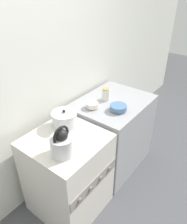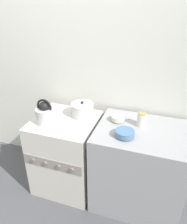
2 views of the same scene
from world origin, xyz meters
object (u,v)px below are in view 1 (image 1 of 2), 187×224
Objects in this scene: kettle at (62,144)px; stove at (68,174)px; storage_jar at (106,94)px; small_ceramic_bowl at (92,105)px; cooking_pot at (65,119)px; enamel_bowl at (118,108)px.

stove is at bearing 38.37° from kettle.
kettle is 0.93m from storage_jar.
small_ceramic_bowl is (0.68, 0.23, -0.05)m from kettle.
storage_jar is (0.23, -0.01, 0.03)m from small_ceramic_bowl.
cooking_pot is at bearing 44.12° from stove.
cooking_pot is (0.29, 0.26, -0.03)m from kettle.
stove is at bearing 169.09° from enamel_bowl.
enamel_bowl is 1.26× the size of storage_jar.
small_ceramic_bowl reaches higher than stove.
enamel_bowl reaches higher than stove.
small_ceramic_bowl is at bearing -3.58° from cooking_pot.
storage_jar reaches higher than stove.
kettle reaches higher than stove.
enamel_bowl is 1.36× the size of small_ceramic_bowl.
kettle is 0.72m from small_ceramic_bowl.
kettle is 1.92× the size of storage_jar.
enamel_bowl is (0.50, -0.27, -0.02)m from cooking_pot.
stove is 0.93m from storage_jar.
storage_jar is (0.62, -0.03, 0.01)m from cooking_pot.
kettle is 1.52× the size of enamel_bowl.
enamel_bowl reaches higher than small_ceramic_bowl.
stove is 6.35× the size of storage_jar.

